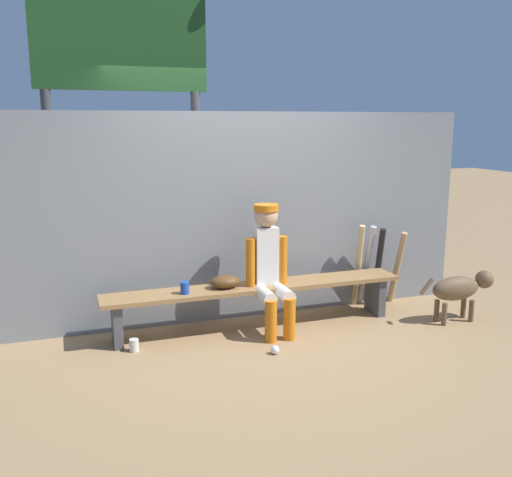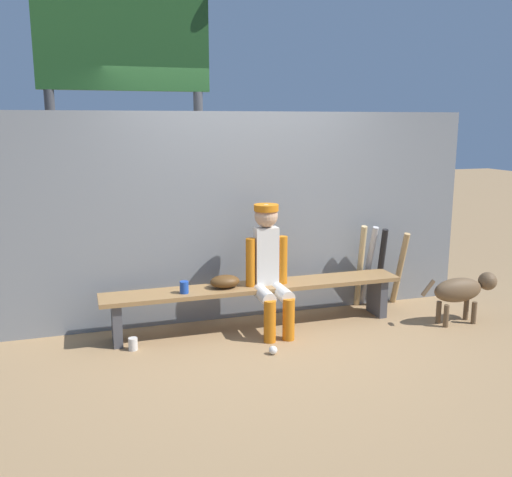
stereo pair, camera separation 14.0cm
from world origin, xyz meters
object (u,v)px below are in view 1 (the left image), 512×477
object	(u,v)px
player_seated	(270,265)
bat_wood_tan	(397,267)
baseball	(275,350)
cup_on_ground	(134,345)
bat_wood_natural	(358,266)
dugout_bench	(256,293)
baseball_glove	(225,282)
cup_on_bench	(185,288)
dog	(460,288)
scoreboard	(128,77)
bat_aluminum_silver	(366,265)
bat_aluminum_black	(378,267)

from	to	relation	value
player_seated	bat_wood_tan	xyz separation A→B (m)	(1.58, 0.31, -0.24)
baseball	cup_on_ground	world-z (taller)	cup_on_ground
bat_wood_natural	dugout_bench	bearing A→B (deg)	-168.52
baseball_glove	cup_on_bench	xyz separation A→B (m)	(-0.39, -0.06, -0.01)
baseball_glove	dog	bearing A→B (deg)	-11.83
player_seated	baseball	world-z (taller)	player_seated
dugout_bench	bat_wood_natural	distance (m)	1.26
dog	scoreboard	bearing A→B (deg)	149.91
bat_wood_natural	bat_aluminum_silver	world-z (taller)	bat_wood_natural
bat_aluminum_black	player_seated	bearing A→B (deg)	-167.29
player_seated	cup_on_ground	xyz separation A→B (m)	(-1.28, -0.10, -0.59)
bat_aluminum_silver	baseball	distance (m)	1.72
cup_on_bench	dog	world-z (taller)	cup_on_bench
bat_aluminum_silver	baseball	size ratio (longest dim) A/B	12.08
dugout_bench	baseball	bearing A→B (deg)	-94.70
baseball_glove	bat_wood_natural	size ratio (longest dim) A/B	0.31
bat_wood_tan	cup_on_ground	world-z (taller)	bat_wood_tan
dugout_bench	cup_on_ground	distance (m)	1.23
bat_wood_natural	cup_on_ground	bearing A→B (deg)	-169.43
bat_aluminum_silver	bat_wood_tan	distance (m)	0.35
baseball_glove	bat_aluminum_silver	world-z (taller)	bat_aluminum_silver
baseball_glove	scoreboard	xyz separation A→B (m)	(-0.66, 1.23, 1.90)
baseball	cup_on_ground	distance (m)	1.22
bat_wood_natural	bat_wood_tan	world-z (taller)	bat_wood_natural
dog	cup_on_bench	bearing A→B (deg)	171.05
scoreboard	dog	distance (m)	3.97
dugout_bench	baseball	size ratio (longest dim) A/B	39.24
cup_on_bench	dugout_bench	bearing A→B (deg)	4.60
bat_aluminum_black	cup_on_bench	xyz separation A→B (m)	(-2.14, -0.26, 0.05)
scoreboard	dog	world-z (taller)	scoreboard
baseball	dog	world-z (taller)	dog
bat_aluminum_silver	bat_aluminum_black	world-z (taller)	bat_aluminum_silver
scoreboard	cup_on_bench	bearing A→B (deg)	-78.17
baseball	dog	xyz separation A→B (m)	(2.02, 0.18, 0.30)
player_seated	baseball	bearing A→B (deg)	-105.58
cup_on_bench	dog	bearing A→B (deg)	-8.95
bat_aluminum_black	scoreboard	world-z (taller)	scoreboard
bat_aluminum_black	cup_on_bench	world-z (taller)	bat_aluminum_black
bat_wood_natural	baseball	bearing A→B (deg)	-144.89
bat_wood_natural	cup_on_bench	distance (m)	1.95
baseball	cup_on_bench	xyz separation A→B (m)	(-0.64, 0.60, 0.45)
player_seated	cup_on_bench	xyz separation A→B (m)	(-0.80, 0.05, -0.16)
dog	bat_aluminum_silver	bearing A→B (deg)	130.26
dugout_bench	baseball	world-z (taller)	dugout_bench
bat_wood_natural	cup_on_ground	world-z (taller)	bat_wood_natural
bat_aluminum_silver	cup_on_ground	xyz separation A→B (m)	(-2.52, -0.47, -0.39)
dugout_bench	bat_aluminum_silver	distance (m)	1.37
baseball	cup_on_bench	distance (m)	0.98
bat_wood_tan	bat_aluminum_black	bearing A→B (deg)	-178.43
cup_on_ground	bat_wood_natural	bearing A→B (deg)	10.57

